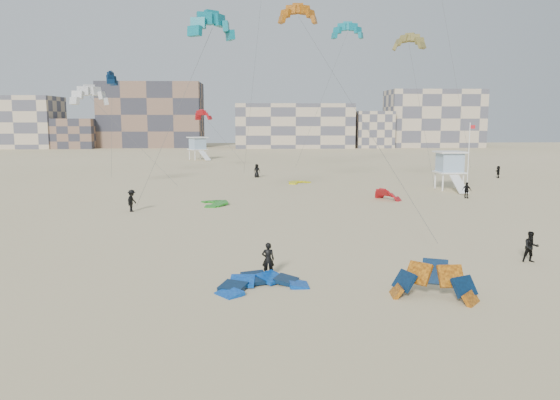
{
  "coord_description": "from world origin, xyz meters",
  "views": [
    {
      "loc": [
        -0.02,
        -23.5,
        7.78
      ],
      "look_at": [
        1.16,
        6.0,
        3.41
      ],
      "focal_mm": 35.0,
      "sensor_mm": 36.0,
      "label": 1
    }
  ],
  "objects_px": {
    "kite_ground_blue": "(262,288)",
    "kite_ground_orange": "(433,298)",
    "lifeguard_tower_near": "(450,171)",
    "kitesurfer_main": "(268,259)"
  },
  "relations": [
    {
      "from": "kite_ground_blue",
      "to": "kite_ground_orange",
      "type": "distance_m",
      "value": 7.74
    },
    {
      "from": "kite_ground_orange",
      "to": "lifeguard_tower_near",
      "type": "height_order",
      "value": "lifeguard_tower_near"
    },
    {
      "from": "kite_ground_blue",
      "to": "kite_ground_orange",
      "type": "relative_size",
      "value": 1.09
    },
    {
      "from": "kite_ground_orange",
      "to": "lifeguard_tower_near",
      "type": "bearing_deg",
      "value": 91.5
    },
    {
      "from": "kite_ground_blue",
      "to": "kite_ground_orange",
      "type": "height_order",
      "value": "kite_ground_orange"
    },
    {
      "from": "kite_ground_blue",
      "to": "lifeguard_tower_near",
      "type": "distance_m",
      "value": 41.06
    },
    {
      "from": "kitesurfer_main",
      "to": "kite_ground_blue",
      "type": "bearing_deg",
      "value": 79.35
    },
    {
      "from": "kitesurfer_main",
      "to": "lifeguard_tower_near",
      "type": "xyz_separation_m",
      "value": [
        20.84,
        33.24,
        1.26
      ]
    },
    {
      "from": "lifeguard_tower_near",
      "to": "kite_ground_orange",
      "type": "bearing_deg",
      "value": -112.71
    },
    {
      "from": "lifeguard_tower_near",
      "to": "kitesurfer_main",
      "type": "bearing_deg",
      "value": -124.5
    }
  ]
}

